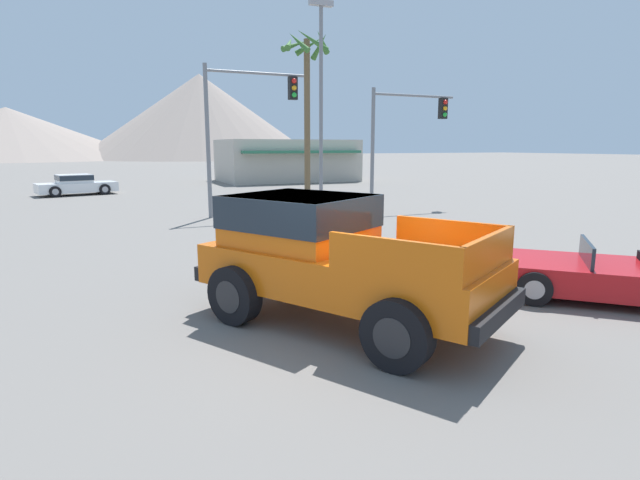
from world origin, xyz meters
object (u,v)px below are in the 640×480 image
(red_convertible_car, at_px, (616,277))
(palm_tree_short, at_px, (307,74))
(parked_car_white, at_px, (76,185))
(traffic_light_crosswalk, at_px, (246,112))
(orange_pickup_truck, at_px, (329,251))
(traffic_light_main, at_px, (406,125))
(street_lamp_post, at_px, (321,92))

(red_convertible_car, bearing_deg, palm_tree_short, 36.22)
(parked_car_white, distance_m, palm_tree_short, 14.80)
(traffic_light_crosswalk, bearing_deg, orange_pickup_truck, -100.62)
(parked_car_white, height_order, traffic_light_main, traffic_light_main)
(red_convertible_car, xyz_separation_m, palm_tree_short, (3.40, 22.38, 6.53))
(red_convertible_car, relative_size, palm_tree_short, 0.48)
(parked_car_white, height_order, street_lamp_post, street_lamp_post)
(street_lamp_post, bearing_deg, orange_pickup_truck, -113.96)
(orange_pickup_truck, height_order, traffic_light_main, traffic_light_main)
(red_convertible_car, xyz_separation_m, traffic_light_crosswalk, (-2.88, 13.70, 3.66))
(traffic_light_main, bearing_deg, red_convertible_car, -107.56)
(traffic_light_main, xyz_separation_m, traffic_light_crosswalk, (-6.98, 0.75, 0.42))
(red_convertible_car, height_order, traffic_light_main, traffic_light_main)
(red_convertible_car, height_order, palm_tree_short, palm_tree_short)
(parked_car_white, relative_size, traffic_light_main, 0.86)
(street_lamp_post, distance_m, palm_tree_short, 11.70)
(palm_tree_short, bearing_deg, orange_pickup_truck, -112.16)
(red_convertible_car, relative_size, traffic_light_crosswalk, 0.76)
(parked_car_white, distance_m, traffic_light_main, 19.16)
(red_convertible_car, relative_size, traffic_light_main, 0.86)
(traffic_light_main, distance_m, street_lamp_post, 5.00)
(parked_car_white, bearing_deg, street_lamp_post, 17.91)
(traffic_light_crosswalk, bearing_deg, street_lamp_post, -42.36)
(traffic_light_crosswalk, height_order, street_lamp_post, street_lamp_post)
(orange_pickup_truck, relative_size, parked_car_white, 1.17)
(red_convertible_car, distance_m, palm_tree_short, 23.56)
(parked_car_white, xyz_separation_m, palm_tree_short, (12.83, -3.78, 6.35))
(orange_pickup_truck, distance_m, traffic_light_crosswalk, 13.03)
(orange_pickup_truck, relative_size, traffic_light_crosswalk, 0.89)
(orange_pickup_truck, distance_m, traffic_light_main, 15.19)
(parked_car_white, bearing_deg, red_convertible_car, 6.48)
(traffic_light_crosswalk, distance_m, palm_tree_short, 11.10)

